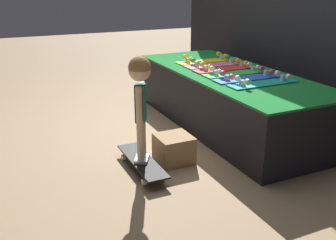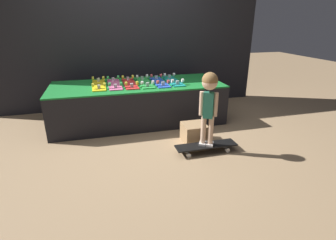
{
  "view_description": "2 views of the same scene",
  "coord_description": "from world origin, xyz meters",
  "px_view_note": "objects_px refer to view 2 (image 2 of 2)",
  "views": [
    {
      "loc": [
        3.35,
        -1.59,
        1.5
      ],
      "look_at": [
        0.27,
        -0.17,
        0.27
      ],
      "focal_mm": 42.0,
      "sensor_mm": 36.0,
      "label": 1
    },
    {
      "loc": [
        -0.55,
        -3.12,
        1.48
      ],
      "look_at": [
        0.23,
        -0.21,
        0.31
      ],
      "focal_mm": 28.0,
      "sensor_mm": 36.0,
      "label": 2
    }
  ],
  "objects_px": {
    "skateboard_red_on_rack": "(130,83)",
    "storage_box": "(194,133)",
    "skateboard_yellow_on_rack": "(99,85)",
    "skateboard_green_on_rack": "(145,82)",
    "skateboard_pink_on_rack": "(114,84)",
    "child": "(209,96)",
    "skateboard_teal_on_rack": "(173,81)",
    "skateboard_blue_on_rack": "(159,82)",
    "skateboard_on_floor": "(206,146)"
  },
  "relations": [
    {
      "from": "skateboard_yellow_on_rack",
      "to": "skateboard_on_floor",
      "type": "distance_m",
      "value": 1.78
    },
    {
      "from": "skateboard_blue_on_rack",
      "to": "skateboard_on_floor",
      "type": "xyz_separation_m",
      "value": [
        0.28,
        -1.2,
        -0.53
      ]
    },
    {
      "from": "skateboard_red_on_rack",
      "to": "storage_box",
      "type": "relative_size",
      "value": 2.35
    },
    {
      "from": "skateboard_green_on_rack",
      "to": "skateboard_blue_on_rack",
      "type": "bearing_deg",
      "value": -2.96
    },
    {
      "from": "skateboard_teal_on_rack",
      "to": "skateboard_yellow_on_rack",
      "type": "bearing_deg",
      "value": 178.53
    },
    {
      "from": "skateboard_red_on_rack",
      "to": "skateboard_teal_on_rack",
      "type": "bearing_deg",
      "value": -0.34
    },
    {
      "from": "skateboard_pink_on_rack",
      "to": "child",
      "type": "relative_size",
      "value": 0.8
    },
    {
      "from": "skateboard_on_floor",
      "to": "skateboard_yellow_on_rack",
      "type": "bearing_deg",
      "value": 132.93
    },
    {
      "from": "skateboard_on_floor",
      "to": "storage_box",
      "type": "relative_size",
      "value": 2.52
    },
    {
      "from": "skateboard_pink_on_rack",
      "to": "skateboard_teal_on_rack",
      "type": "height_order",
      "value": "same"
    },
    {
      "from": "skateboard_yellow_on_rack",
      "to": "skateboard_green_on_rack",
      "type": "bearing_deg",
      "value": -3.14
    },
    {
      "from": "skateboard_red_on_rack",
      "to": "child",
      "type": "relative_size",
      "value": 0.8
    },
    {
      "from": "skateboard_yellow_on_rack",
      "to": "child",
      "type": "distance_m",
      "value": 1.71
    },
    {
      "from": "skateboard_blue_on_rack",
      "to": "storage_box",
      "type": "xyz_separation_m",
      "value": [
        0.24,
        -0.89,
        -0.48
      ]
    },
    {
      "from": "skateboard_red_on_rack",
      "to": "skateboard_green_on_rack",
      "type": "xyz_separation_m",
      "value": [
        0.22,
        -0.01,
        0.0
      ]
    },
    {
      "from": "skateboard_yellow_on_rack",
      "to": "skateboard_green_on_rack",
      "type": "relative_size",
      "value": 1.0
    },
    {
      "from": "skateboard_yellow_on_rack",
      "to": "skateboard_teal_on_rack",
      "type": "xyz_separation_m",
      "value": [
        1.1,
        -0.03,
        0.0
      ]
    },
    {
      "from": "skateboard_green_on_rack",
      "to": "skateboard_on_floor",
      "type": "distance_m",
      "value": 1.41
    },
    {
      "from": "skateboard_yellow_on_rack",
      "to": "skateboard_teal_on_rack",
      "type": "height_order",
      "value": "same"
    },
    {
      "from": "skateboard_on_floor",
      "to": "storage_box",
      "type": "bearing_deg",
      "value": 96.97
    },
    {
      "from": "skateboard_blue_on_rack",
      "to": "skateboard_on_floor",
      "type": "distance_m",
      "value": 1.34
    },
    {
      "from": "skateboard_red_on_rack",
      "to": "skateboard_blue_on_rack",
      "type": "distance_m",
      "value": 0.44
    },
    {
      "from": "skateboard_blue_on_rack",
      "to": "child",
      "type": "distance_m",
      "value": 1.24
    },
    {
      "from": "skateboard_green_on_rack",
      "to": "skateboard_blue_on_rack",
      "type": "xyz_separation_m",
      "value": [
        0.22,
        -0.01,
        0.0
      ]
    },
    {
      "from": "skateboard_red_on_rack",
      "to": "skateboard_teal_on_rack",
      "type": "height_order",
      "value": "same"
    },
    {
      "from": "storage_box",
      "to": "skateboard_blue_on_rack",
      "type": "bearing_deg",
      "value": 105.11
    },
    {
      "from": "skateboard_teal_on_rack",
      "to": "storage_box",
      "type": "relative_size",
      "value": 2.35
    },
    {
      "from": "skateboard_red_on_rack",
      "to": "storage_box",
      "type": "xyz_separation_m",
      "value": [
        0.68,
        -0.91,
        -0.48
      ]
    },
    {
      "from": "skateboard_yellow_on_rack",
      "to": "storage_box",
      "type": "bearing_deg",
      "value": -39.87
    },
    {
      "from": "skateboard_teal_on_rack",
      "to": "skateboard_on_floor",
      "type": "height_order",
      "value": "skateboard_teal_on_rack"
    },
    {
      "from": "skateboard_red_on_rack",
      "to": "skateboard_on_floor",
      "type": "xyz_separation_m",
      "value": [
        0.72,
        -1.22,
        -0.53
      ]
    },
    {
      "from": "skateboard_pink_on_rack",
      "to": "skateboard_yellow_on_rack",
      "type": "bearing_deg",
      "value": 177.02
    },
    {
      "from": "skateboard_green_on_rack",
      "to": "child",
      "type": "distance_m",
      "value": 1.31
    },
    {
      "from": "skateboard_teal_on_rack",
      "to": "storage_box",
      "type": "height_order",
      "value": "skateboard_teal_on_rack"
    },
    {
      "from": "skateboard_blue_on_rack",
      "to": "skateboard_on_floor",
      "type": "bearing_deg",
      "value": -76.95
    },
    {
      "from": "skateboard_red_on_rack",
      "to": "skateboard_green_on_rack",
      "type": "bearing_deg",
      "value": -3.08
    },
    {
      "from": "skateboard_pink_on_rack",
      "to": "child",
      "type": "xyz_separation_m",
      "value": [
        0.94,
        -1.24,
        0.09
      ]
    },
    {
      "from": "skateboard_pink_on_rack",
      "to": "skateboard_green_on_rack",
      "type": "xyz_separation_m",
      "value": [
        0.44,
        -0.02,
        0.0
      ]
    },
    {
      "from": "skateboard_blue_on_rack",
      "to": "skateboard_on_floor",
      "type": "relative_size",
      "value": 0.93
    },
    {
      "from": "skateboard_green_on_rack",
      "to": "storage_box",
      "type": "bearing_deg",
      "value": -62.92
    },
    {
      "from": "skateboard_yellow_on_rack",
      "to": "skateboard_pink_on_rack",
      "type": "distance_m",
      "value": 0.22
    },
    {
      "from": "skateboard_pink_on_rack",
      "to": "storage_box",
      "type": "height_order",
      "value": "skateboard_pink_on_rack"
    },
    {
      "from": "skateboard_pink_on_rack",
      "to": "storage_box",
      "type": "xyz_separation_m",
      "value": [
        0.9,
        -0.93,
        -0.48
      ]
    },
    {
      "from": "skateboard_on_floor",
      "to": "skateboard_pink_on_rack",
      "type": "bearing_deg",
      "value": 127.25
    },
    {
      "from": "storage_box",
      "to": "child",
      "type": "bearing_deg",
      "value": -83.03
    },
    {
      "from": "skateboard_green_on_rack",
      "to": "storage_box",
      "type": "xyz_separation_m",
      "value": [
        0.46,
        -0.9,
        -0.48
      ]
    },
    {
      "from": "skateboard_on_floor",
      "to": "child",
      "type": "xyz_separation_m",
      "value": [
        -0.0,
        0.0,
        0.62
      ]
    },
    {
      "from": "skateboard_pink_on_rack",
      "to": "storage_box",
      "type": "relative_size",
      "value": 2.35
    },
    {
      "from": "skateboard_blue_on_rack",
      "to": "skateboard_teal_on_rack",
      "type": "bearing_deg",
      "value": 5.02
    },
    {
      "from": "skateboard_red_on_rack",
      "to": "storage_box",
      "type": "bearing_deg",
      "value": -53.27
    }
  ]
}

